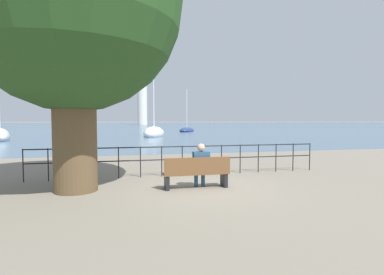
{
  "coord_description": "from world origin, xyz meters",
  "views": [
    {
      "loc": [
        -2.05,
        -8.19,
        1.92
      ],
      "look_at": [
        0.0,
        0.5,
        1.42
      ],
      "focal_mm": 28.0,
      "sensor_mm": 36.0,
      "label": 1
    }
  ],
  "objects_px": {
    "shade_tree": "(72,3)",
    "sailboat_2": "(0,136)",
    "sailboat_3": "(68,130)",
    "harbor_lighthouse": "(142,100)",
    "sailboat_0": "(187,130)",
    "park_bench": "(197,173)",
    "sailboat_1": "(154,133)",
    "seated_person_left": "(201,163)"
  },
  "relations": [
    {
      "from": "sailboat_0",
      "to": "sailboat_1",
      "type": "bearing_deg",
      "value": -95.15
    },
    {
      "from": "park_bench",
      "to": "seated_person_left",
      "type": "distance_m",
      "value": 0.31
    },
    {
      "from": "sailboat_3",
      "to": "sailboat_0",
      "type": "bearing_deg",
      "value": -25.8
    },
    {
      "from": "shade_tree",
      "to": "sailboat_2",
      "type": "xyz_separation_m",
      "value": [
        -10.59,
        24.8,
        -4.61
      ]
    },
    {
      "from": "shade_tree",
      "to": "park_bench",
      "type": "height_order",
      "value": "shade_tree"
    },
    {
      "from": "seated_person_left",
      "to": "sailboat_1",
      "type": "height_order",
      "value": "sailboat_1"
    },
    {
      "from": "sailboat_2",
      "to": "sailboat_0",
      "type": "bearing_deg",
      "value": 15.0
    },
    {
      "from": "sailboat_1",
      "to": "sailboat_3",
      "type": "distance_m",
      "value": 20.31
    },
    {
      "from": "shade_tree",
      "to": "harbor_lighthouse",
      "type": "xyz_separation_m",
      "value": [
        10.95,
        134.85,
        6.46
      ]
    },
    {
      "from": "seated_person_left",
      "to": "sailboat_2",
      "type": "relative_size",
      "value": 0.11
    },
    {
      "from": "sailboat_0",
      "to": "sailboat_2",
      "type": "height_order",
      "value": "sailboat_2"
    },
    {
      "from": "sailboat_0",
      "to": "sailboat_2",
      "type": "xyz_separation_m",
      "value": [
        -23.02,
        -18.14,
        0.17
      ]
    },
    {
      "from": "park_bench",
      "to": "sailboat_3",
      "type": "height_order",
      "value": "sailboat_3"
    },
    {
      "from": "seated_person_left",
      "to": "harbor_lighthouse",
      "type": "relative_size",
      "value": 0.05
    },
    {
      "from": "park_bench",
      "to": "harbor_lighthouse",
      "type": "relative_size",
      "value": 0.08
    },
    {
      "from": "shade_tree",
      "to": "park_bench",
      "type": "bearing_deg",
      "value": -8.06
    },
    {
      "from": "sailboat_3",
      "to": "harbor_lighthouse",
      "type": "xyz_separation_m",
      "value": [
        18.34,
        90.89,
        11.12
      ]
    },
    {
      "from": "seated_person_left",
      "to": "sailboat_3",
      "type": "bearing_deg",
      "value": 103.71
    },
    {
      "from": "seated_person_left",
      "to": "harbor_lighthouse",
      "type": "xyz_separation_m",
      "value": [
        7.53,
        135.24,
        10.78
      ]
    },
    {
      "from": "seated_person_left",
      "to": "sailboat_0",
      "type": "bearing_deg",
      "value": 78.26
    },
    {
      "from": "sailboat_0",
      "to": "shade_tree",
      "type": "bearing_deg",
      "value": -85.17
    },
    {
      "from": "sailboat_1",
      "to": "sailboat_2",
      "type": "xyz_separation_m",
      "value": [
        -15.66,
        -3.13,
        0.02
      ]
    },
    {
      "from": "shade_tree",
      "to": "sailboat_2",
      "type": "height_order",
      "value": "sailboat_2"
    },
    {
      "from": "harbor_lighthouse",
      "to": "sailboat_0",
      "type": "bearing_deg",
      "value": -89.08
    },
    {
      "from": "sailboat_1",
      "to": "seated_person_left",
      "type": "bearing_deg",
      "value": -73.41
    },
    {
      "from": "park_bench",
      "to": "sailboat_3",
      "type": "relative_size",
      "value": 0.16
    },
    {
      "from": "sailboat_3",
      "to": "harbor_lighthouse",
      "type": "relative_size",
      "value": 0.47
    },
    {
      "from": "sailboat_3",
      "to": "shade_tree",
      "type": "bearing_deg",
      "value": -103.3
    },
    {
      "from": "shade_tree",
      "to": "sailboat_3",
      "type": "xyz_separation_m",
      "value": [
        -7.4,
        43.96,
        -4.67
      ]
    },
    {
      "from": "shade_tree",
      "to": "sailboat_1",
      "type": "height_order",
      "value": "sailboat_1"
    },
    {
      "from": "shade_tree",
      "to": "park_bench",
      "type": "xyz_separation_m",
      "value": [
        3.28,
        -0.46,
        -4.58
      ]
    },
    {
      "from": "sailboat_0",
      "to": "sailboat_2",
      "type": "bearing_deg",
      "value": -120.78
    },
    {
      "from": "shade_tree",
      "to": "sailboat_0",
      "type": "height_order",
      "value": "shade_tree"
    },
    {
      "from": "park_bench",
      "to": "sailboat_3",
      "type": "bearing_deg",
      "value": 103.51
    },
    {
      "from": "sailboat_0",
      "to": "sailboat_1",
      "type": "distance_m",
      "value": 16.72
    },
    {
      "from": "sailboat_1",
      "to": "harbor_lighthouse",
      "type": "relative_size",
      "value": 0.38
    },
    {
      "from": "shade_tree",
      "to": "sailboat_3",
      "type": "height_order",
      "value": "sailboat_3"
    },
    {
      "from": "shade_tree",
      "to": "sailboat_2",
      "type": "relative_size",
      "value": 0.69
    },
    {
      "from": "sailboat_1",
      "to": "shade_tree",
      "type": "bearing_deg",
      "value": -80.37
    },
    {
      "from": "sailboat_0",
      "to": "sailboat_3",
      "type": "distance_m",
      "value": 19.85
    },
    {
      "from": "sailboat_2",
      "to": "harbor_lighthouse",
      "type": "distance_m",
      "value": 112.69
    },
    {
      "from": "seated_person_left",
      "to": "sailboat_1",
      "type": "distance_m",
      "value": 28.37
    }
  ]
}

